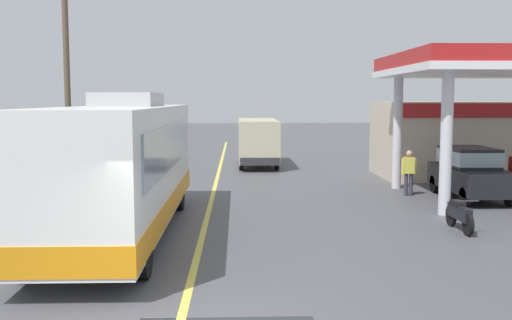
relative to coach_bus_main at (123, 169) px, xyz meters
name	(u,v)px	position (x,y,z in m)	size (l,w,h in m)	color
ground	(219,172)	(2.06, 13.23, -1.72)	(120.00, 120.00, 0.00)	#4C4C51
lane_divider_stripe	(215,187)	(2.06, 8.23, -1.72)	(0.16, 50.00, 0.01)	#D8CC4C
coach_bus_main	(123,169)	(0.00, 0.00, 0.00)	(2.60, 11.04, 3.69)	white
gas_station_roadside	(475,121)	(12.98, 9.15, 0.91)	(9.10, 11.95, 5.10)	#B21E1E
car_at_pump	(470,170)	(11.20, 5.15, -0.71)	(1.70, 4.20, 1.82)	black
minibus_opposing_lane	(258,138)	(4.06, 15.81, -0.25)	(2.04, 6.13, 2.44)	#BFB799
motorcycle_parked_forecourt	(459,214)	(8.92, 0.09, -1.28)	(0.55, 1.80, 0.92)	black
pedestrian_near_pump	(409,170)	(9.24, 5.84, -0.79)	(0.55, 0.22, 1.66)	#33333F
utility_pole_roadside	(67,72)	(-3.81, 8.59, 2.90)	(1.80, 0.24, 8.86)	brown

